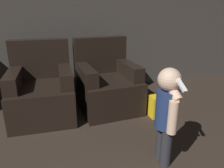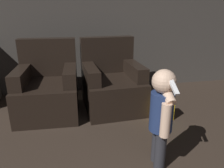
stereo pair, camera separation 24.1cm
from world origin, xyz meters
TOP-DOWN VIEW (x-y plane):
  - wall_back at (0.00, 4.50)m, footprint 8.40×0.05m
  - armchair_left at (-0.94, 3.68)m, footprint 0.83×0.90m
  - armchair_right at (-0.04, 3.68)m, footprint 0.84×0.91m
  - person_toddler at (0.13, 2.33)m, footprint 0.20×0.36m
  - toy_backpack at (0.54, 3.17)m, footprint 0.25×0.19m

SIDE VIEW (x-z plane):
  - toy_backpack at x=0.54m, z-range 0.00..0.29m
  - armchair_left at x=-0.94m, z-range -0.16..0.84m
  - armchair_right at x=-0.04m, z-range -0.16..0.84m
  - person_toddler at x=0.13m, z-range 0.08..1.01m
  - wall_back at x=0.00m, z-range 0.00..2.60m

